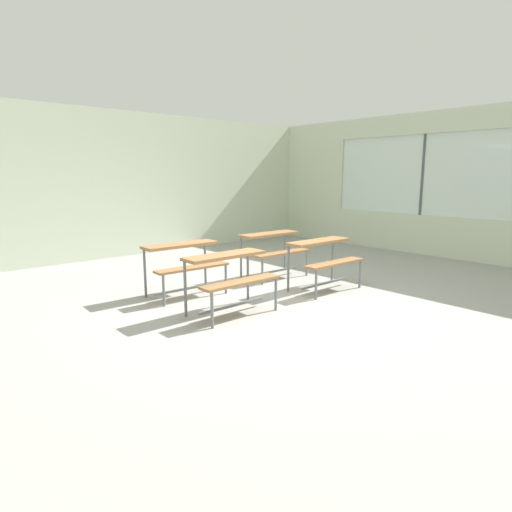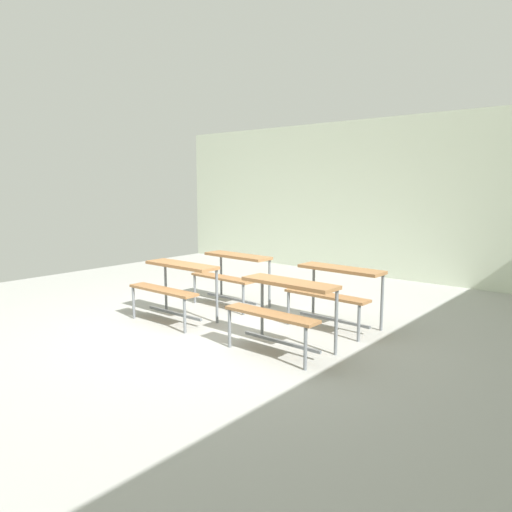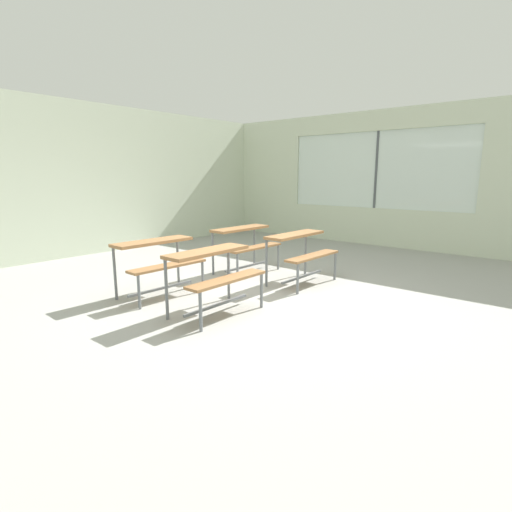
{
  "view_description": "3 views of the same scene",
  "coord_description": "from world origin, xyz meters",
  "px_view_note": "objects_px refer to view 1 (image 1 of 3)",
  "views": [
    {
      "loc": [
        -3.88,
        -4.19,
        1.72
      ],
      "look_at": [
        0.19,
        0.43,
        0.55
      ],
      "focal_mm": 30.34,
      "sensor_mm": 36.0,
      "label": 1
    },
    {
      "loc": [
        4.0,
        -4.04,
        1.75
      ],
      "look_at": [
        -0.05,
        0.84,
        0.81
      ],
      "focal_mm": 33.44,
      "sensor_mm": 36.0,
      "label": 2
    },
    {
      "loc": [
        -3.8,
        -3.3,
        1.6
      ],
      "look_at": [
        0.81,
        0.55,
        0.37
      ],
      "focal_mm": 28.0,
      "sensor_mm": 36.0,
      "label": 3
    }
  ],
  "objects_px": {
    "desk_bench_r0c0": "(230,269)",
    "desk_bench_r0c1": "(324,253)",
    "desk_bench_r1c0": "(185,257)",
    "desk_bench_r1c1": "(273,244)"
  },
  "relations": [
    {
      "from": "desk_bench_r0c1",
      "to": "desk_bench_r1c0",
      "type": "bearing_deg",
      "value": 148.58
    },
    {
      "from": "desk_bench_r0c0",
      "to": "desk_bench_r0c1",
      "type": "relative_size",
      "value": 0.99
    },
    {
      "from": "desk_bench_r1c0",
      "to": "desk_bench_r0c0",
      "type": "bearing_deg",
      "value": -88.73
    },
    {
      "from": "desk_bench_r1c0",
      "to": "desk_bench_r0c1",
      "type": "bearing_deg",
      "value": -30.29
    },
    {
      "from": "desk_bench_r0c0",
      "to": "desk_bench_r1c1",
      "type": "relative_size",
      "value": 0.99
    },
    {
      "from": "desk_bench_r0c0",
      "to": "desk_bench_r1c0",
      "type": "relative_size",
      "value": 0.98
    },
    {
      "from": "desk_bench_r0c0",
      "to": "desk_bench_r1c0",
      "type": "xyz_separation_m",
      "value": [
        0.02,
        1.07,
        0.0
      ]
    },
    {
      "from": "desk_bench_r0c0",
      "to": "desk_bench_r0c1",
      "type": "height_order",
      "value": "same"
    },
    {
      "from": "desk_bench_r1c0",
      "to": "desk_bench_r1c1",
      "type": "xyz_separation_m",
      "value": [
        1.74,
        -0.01,
        0.0
      ]
    },
    {
      "from": "desk_bench_r1c0",
      "to": "desk_bench_r1c1",
      "type": "relative_size",
      "value": 1.0
    }
  ]
}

